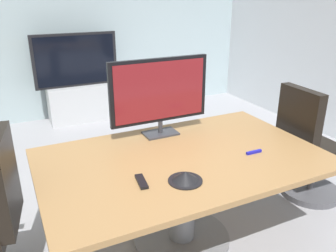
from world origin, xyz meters
The scene contains 9 objects.
ground_plane centered at (0.00, 0.00, 0.00)m, with size 7.61×7.61×0.00m, color #99999E.
wall_back_glass_partition centered at (0.00, 3.30, 1.32)m, with size 5.84×0.10×2.64m, color #9EB2B7.
conference_table centered at (0.07, -0.13, 0.56)m, with size 2.04×1.27×0.74m.
office_chair_right centered at (1.41, -0.09, 0.46)m, with size 0.61×0.58×1.09m.
tv_monitor centered at (0.10, 0.33, 1.09)m, with size 0.84×0.18×0.64m.
wall_display_unit centered at (-0.04, 2.95, 0.44)m, with size 1.20×0.36×1.31m.
conference_phone centered at (-0.09, -0.45, 0.77)m, with size 0.22×0.22×0.07m.
remote_control centered at (-0.34, -0.34, 0.74)m, with size 0.05×0.17×0.02m, color black.
whiteboard_marker centered at (0.56, -0.32, 0.75)m, with size 0.13×0.02×0.02m, color #1919A5.
Camera 1 is at (-1.01, -2.10, 1.85)m, focal length 36.81 mm.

